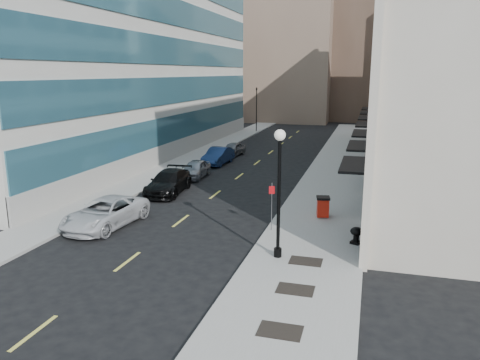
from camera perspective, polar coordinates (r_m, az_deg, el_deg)
The scene contains 23 objects.
ground at distance 19.89m, azimuth -16.40°, elevation -11.67°, with size 160.00×160.00×0.00m, color black.
sidewalk_right at distance 36.15m, azimuth 11.42°, elevation -0.13°, with size 5.00×80.00×0.15m, color #9A978C.
sidewalk_left at distance 39.66m, azimuth -9.16°, elevation 1.12°, with size 3.00×80.00×0.15m, color #9A978C.
building_right at distance 42.72m, azimuth 25.83°, elevation 12.91°, with size 15.30×46.50×18.25m.
building_left at distance 49.54m, azimuth -16.36°, elevation 14.65°, with size 16.14×46.00×20.00m.
skyline_tan_near at distance 84.53m, azimuth 6.50°, elevation 16.90°, with size 14.00×18.00×28.00m, color #806853.
skyline_brown at distance 87.63m, azimuth 15.19°, elevation 18.38°, with size 12.00×16.00×34.00m, color brown.
skyline_tan_far at distance 96.24m, azimuth 1.39°, elevation 14.70°, with size 12.00×14.00×22.00m, color #806853.
skyline_stone at distance 81.57m, azimuth 22.05°, elevation 13.40°, with size 10.00×14.00×20.00m, color beige.
grate_near at distance 15.57m, azimuth 4.91°, elevation -17.84°, with size 1.40×1.00×0.01m, color black.
grate_mid at distance 18.17m, azimuth 6.76°, elevation -13.11°, with size 1.40×1.00×0.01m, color black.
grate_far at distance 20.70m, azimuth 8.02°, elevation -9.78°, with size 1.40×1.00×0.01m, color black.
road_centerline at distance 34.64m, azimuth -1.45°, elevation -0.56°, with size 0.15×68.20×0.01m.
traffic_signal at distance 65.07m, azimuth 2.04°, elevation 10.87°, with size 0.66×0.66×6.98m.
car_white_van at distance 26.15m, azimuth -16.07°, elevation -3.88°, with size 2.52×5.47×1.52m, color silver.
car_black_pickup at distance 32.41m, azimuth -8.70°, elevation -0.27°, with size 2.16×5.32×1.54m, color black.
car_silver_sedan at distance 36.96m, azimuth -5.48°, elevation 1.33°, with size 1.63×4.06×1.38m, color #9B9EA4.
car_blue_sedan at distance 42.20m, azimuth -2.70°, elevation 2.93°, with size 1.60×4.60×1.51m, color navy.
car_grey_sedan at distance 46.53m, azimuth -0.90°, elevation 3.77°, with size 1.56×3.89×1.33m, color slate.
trash_bin at distance 26.72m, azimuth 10.07°, elevation -3.15°, with size 0.85×0.88×1.18m.
lamppost at distance 20.03m, azimuth 4.79°, elevation -0.25°, with size 0.48×0.48×5.79m.
sign_post at distance 23.93m, azimuth 3.89°, elevation -2.46°, with size 0.29×0.13×2.51m.
urn_planter at distance 23.01m, azimuth 14.00°, elevation -6.37°, with size 0.59×0.59×0.82m.
Camera 1 is at (10.00, -15.15, 8.12)m, focal length 35.00 mm.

